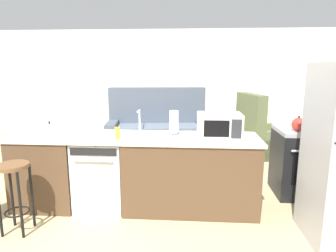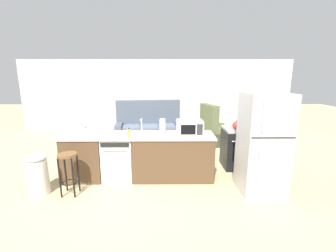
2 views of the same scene
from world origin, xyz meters
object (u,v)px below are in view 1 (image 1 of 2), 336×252
Objects in this scene: stove_range at (305,162)px; soap_bottle at (118,133)px; dishwasher at (102,174)px; dish_soap_bottle at (50,130)px; bar_stool at (14,183)px; armchair at (259,138)px; microwave at (219,125)px; kettle at (299,124)px; couch at (157,131)px; paper_towel_roll at (174,123)px.

stove_range is 2.51m from soap_bottle.
dishwasher is 0.93× the size of stove_range.
dish_soap_bottle is (-3.19, -0.61, 0.52)m from stove_range.
armchair is at bearing 43.68° from bar_stool.
microwave reaches higher than kettle.
armchair is (2.40, 2.34, -0.07)m from dishwasher.
soap_bottle reaches higher than stove_range.
couch is at bearing 136.82° from stove_range.
paper_towel_roll is 0.38× the size of bar_stool.
bar_stool is (-0.13, -0.59, -0.44)m from dish_soap_bottle.
bar_stool is 4.32m from armchair.
kettle is at bearing 15.20° from soap_bottle.
couch reaches higher than stove_range.
paper_towel_roll reaches higher than stove_range.
couch is (1.12, 3.26, -0.14)m from bar_stool.
soap_bottle is at bearing -171.61° from microwave.
microwave is 2.64m from armchair.
couch is (-1.00, 2.62, -0.65)m from microwave.
dish_soap_bottle is 3.88m from armchair.
paper_towel_roll is at bearing -125.03° from armchair.
paper_towel_roll is 0.24× the size of armchair.
armchair reaches higher than soap_bottle.
armchair is at bearing 66.75° from microwave.
couch is at bearing 172.05° from armchair.
microwave is 1.12m from kettle.
couch is (0.40, 2.62, -0.03)m from dishwasher.
kettle is at bearing 18.68° from bar_stool.
dish_soap_bottle is 0.15× the size of armchair.
armchair is at bearing 38.72° from dish_soap_bottle.
microwave is 1.16m from soap_bottle.
dish_soap_bottle reaches higher than stove_range.
dishwasher is 0.70× the size of armchair.
couch reaches higher than kettle.
dishwasher is at bearing 5.69° from dish_soap_bottle.
armchair is (1.53, 2.18, -0.69)m from paper_towel_roll.
bar_stool is (-1.59, -0.80, -0.50)m from paper_towel_roll.
stove_range is at bearing -43.18° from couch.
stove_range is 4.39× the size of kettle.
soap_bottle is (-1.14, -0.17, -0.07)m from microwave.
paper_towel_roll reaches higher than kettle.
soap_bottle is at bearing -130.59° from armchair.
paper_towel_roll is 1.59m from kettle.
kettle reaches higher than bar_stool.
soap_bottle is at bearing 25.97° from bar_stool.
stove_range is 5.11× the size of soap_bottle.
kettle is (1.57, 0.27, -0.05)m from paper_towel_roll.
microwave is at bearing -69.10° from couch.
couch reaches higher than microwave.
dish_soap_bottle reaches higher than dishwasher.
soap_bottle is 0.85m from dish_soap_bottle.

